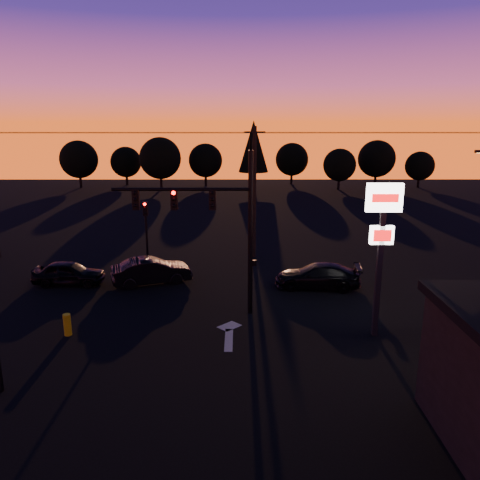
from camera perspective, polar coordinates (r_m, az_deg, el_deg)
The scene contains 20 objects.
ground at distance 20.02m, azimuth -2.91°, elevation -13.34°, with size 120.00×120.00×0.00m, color black.
lane_arrow at distance 21.50m, azimuth -1.34°, elevation -11.28°, with size 1.20×3.10×0.01m.
traffic_signal_mast at distance 22.18m, azimuth -2.84°, elevation 2.96°, with size 6.79×0.52×8.58m.
secondary_signal at distance 30.50m, azimuth -11.38°, elevation 1.82°, with size 0.30×0.31×4.35m.
pylon_sign at distance 20.62m, azimuth 16.94°, elevation 1.43°, with size 1.50×0.28×6.80m.
utility_pole_1 at distance 32.09m, azimuth 1.76°, elevation 5.84°, with size 1.40×0.26×9.00m.
power_wires at distance 31.76m, azimuth 1.81°, elevation 12.95°, with size 36.00×1.22×0.07m.
bollard at distance 22.48m, azimuth -20.30°, elevation -9.66°, with size 0.33×0.33×0.99m, color #C8BF0A.
tree_0 at distance 71.71m, azimuth -19.05°, elevation 9.27°, with size 5.36×5.36×6.74m.
tree_1 at distance 72.97m, azimuth -13.74°, elevation 9.22°, with size 4.54×4.54×5.71m.
tree_2 at distance 66.82m, azimuth -9.70°, elevation 9.80°, with size 5.77×5.78×7.26m.
tree_3 at distance 70.13m, azimuth -4.24°, elevation 9.65°, with size 4.95×4.95×6.22m.
tree_4 at distance 66.85m, azimuth 1.66°, elevation 11.33°, with size 4.18×4.18×9.50m.
tree_5 at distance 72.40m, azimuth 6.35°, elevation 9.74°, with size 4.95×4.95×6.22m.
tree_6 at distance 67.47m, azimuth 12.04°, elevation 8.93°, with size 4.54×4.54×5.71m.
tree_7 at distance 71.79m, azimuth 16.32°, elevation 9.48°, with size 5.36×5.36×6.74m.
tree_8 at distance 72.83m, azimuth 21.07°, elevation 8.43°, with size 4.12×4.12×5.19m.
car_left at distance 29.13m, azimuth -20.15°, elevation -3.79°, with size 1.64×4.07×1.39m, color black.
car_mid at distance 28.00m, azimuth -10.73°, elevation -3.72°, with size 1.60×4.60×1.52m, color black.
car_right at distance 27.20m, azimuth 9.44°, elevation -4.33°, with size 1.97×4.84×1.40m, color black.
Camera 1 is at (0.95, -17.74, 9.25)m, focal length 35.00 mm.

